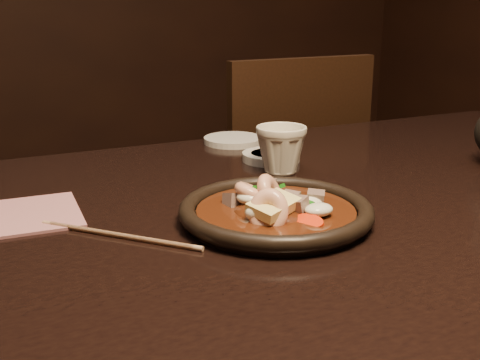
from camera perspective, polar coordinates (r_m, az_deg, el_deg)
name	(u,v)px	position (r m, az deg, el deg)	size (l,w,h in m)	color
table	(311,247)	(0.93, 6.77, -6.37)	(1.60, 0.90, 0.75)	black
chair	(277,202)	(1.70, 3.49, -2.06)	(0.43, 0.43, 0.90)	black
plate	(276,212)	(0.81, 3.41, -3.05)	(0.26, 0.26, 0.03)	black
stirfry	(275,207)	(0.81, 3.31, -2.61)	(0.14, 0.18, 0.06)	#3A180A
soy_dish	(271,157)	(1.12, 2.96, 2.23)	(0.11, 0.11, 0.01)	silver
saucer_right	(233,140)	(1.26, -0.66, 3.81)	(0.12, 0.12, 0.01)	silver
tea_cup	(281,148)	(1.03, 3.92, 3.05)	(0.09, 0.08, 0.09)	silver
chopsticks	(119,235)	(0.77, -11.42, -5.15)	(0.16, 0.18, 0.01)	tan
napkin	(22,215)	(0.88, -19.94, -3.18)	(0.15, 0.15, 0.00)	#AB6971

